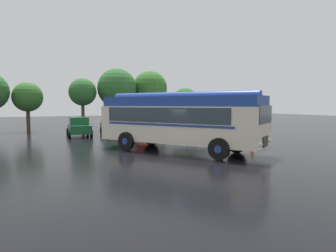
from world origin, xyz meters
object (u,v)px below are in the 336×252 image
traffic_cone (252,146)px  car_mid_left (114,125)px  car_mid_right (141,125)px  box_van (188,118)px  vintage_bus (179,119)px  car_near_left (79,126)px  car_far_right (168,124)px

traffic_cone → car_mid_left: bearing=112.5°
car_mid_left → traffic_cone: 13.78m
car_mid_right → box_van: size_ratio=0.71×
vintage_bus → box_van: bearing=59.4°
vintage_bus → traffic_cone: bearing=-18.7°
car_mid_right → box_van: box_van is taller
car_near_left → car_mid_left: same height
car_mid_left → car_mid_right: bearing=-5.7°
vintage_bus → box_van: (7.20, 12.18, -0.53)m
car_near_left → traffic_cone: size_ratio=7.78×
car_mid_right → car_far_right: bearing=7.9°
vintage_bus → car_far_right: (4.55, 11.46, -1.05)m
box_van → car_far_right: bearing=-164.7°
car_mid_right → box_van: bearing=11.4°
vintage_bus → car_mid_left: size_ratio=2.33×
box_van → vintage_bus: bearing=-120.6°
car_near_left → car_far_right: same height
vintage_bus → car_mid_left: vintage_bus is taller
car_mid_left → box_van: (8.20, 0.90, 0.52)m
car_mid_right → traffic_cone: 12.79m
vintage_bus → car_mid_right: bearing=82.3°
car_mid_right → car_near_left: bearing=178.2°
car_far_right → box_van: bearing=15.3°
vintage_bus → traffic_cone: 4.77m
car_mid_right → traffic_cone: size_ratio=7.66×
car_near_left → car_mid_left: 3.13m
vintage_bus → traffic_cone: vintage_bus is taller
car_mid_left → car_far_right: size_ratio=0.99×
car_mid_left → box_van: 8.27m
vintage_bus → car_mid_right: 11.19m
car_mid_left → car_far_right: same height
car_near_left → car_far_right: bearing=1.6°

